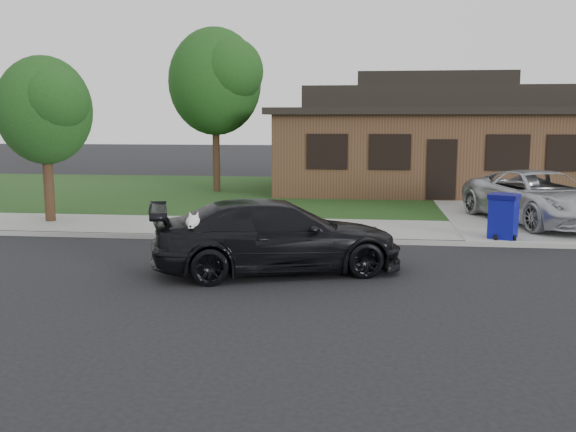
# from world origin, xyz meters

# --- Properties ---
(ground) EXTENTS (120.00, 120.00, 0.00)m
(ground) POSITION_xyz_m (0.00, 0.00, 0.00)
(ground) COLOR black
(ground) RESTS_ON ground
(sidewalk) EXTENTS (60.00, 3.00, 0.12)m
(sidewalk) POSITION_xyz_m (0.00, 5.00, 0.06)
(sidewalk) COLOR gray
(sidewalk) RESTS_ON ground
(curb) EXTENTS (60.00, 0.12, 0.12)m
(curb) POSITION_xyz_m (0.00, 3.50, 0.06)
(curb) COLOR gray
(curb) RESTS_ON ground
(lawn) EXTENTS (60.00, 13.00, 0.13)m
(lawn) POSITION_xyz_m (0.00, 13.00, 0.07)
(lawn) COLOR #193814
(lawn) RESTS_ON ground
(driveway) EXTENTS (4.50, 13.00, 0.14)m
(driveway) POSITION_xyz_m (6.00, 10.00, 0.07)
(driveway) COLOR gray
(driveway) RESTS_ON ground
(sedan) EXTENTS (5.28, 3.41, 1.42)m
(sedan) POSITION_xyz_m (-0.35, 0.42, 0.71)
(sedan) COLOR black
(sedan) RESTS_ON ground
(minivan) EXTENTS (3.88, 5.65, 1.44)m
(minivan) POSITION_xyz_m (6.14, 6.35, 0.86)
(minivan) COLOR #B2B5BA
(minivan) RESTS_ON driveway
(recycling_bin) EXTENTS (0.86, 0.86, 1.09)m
(recycling_bin) POSITION_xyz_m (4.67, 3.90, 0.67)
(recycling_bin) COLOR #0B0F81
(recycling_bin) RESTS_ON sidewalk
(house) EXTENTS (12.60, 8.60, 4.65)m
(house) POSITION_xyz_m (4.00, 15.00, 2.13)
(house) COLOR #422B1C
(house) RESTS_ON ground
(tree_0) EXTENTS (3.78, 3.60, 6.34)m
(tree_0) POSITION_xyz_m (-4.34, 12.88, 4.48)
(tree_0) COLOR #332114
(tree_0) RESTS_ON ground
(tree_2) EXTENTS (2.73, 2.60, 4.59)m
(tree_2) POSITION_xyz_m (-7.38, 5.11, 3.27)
(tree_2) COLOR #332114
(tree_2) RESTS_ON ground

